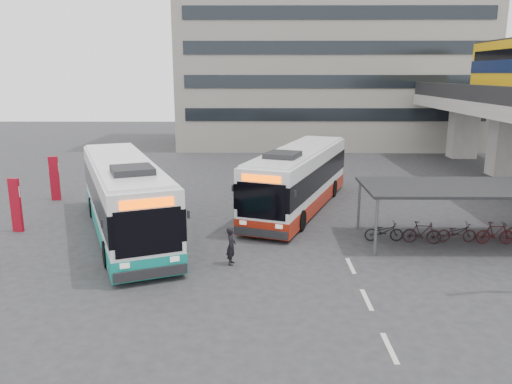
{
  "coord_description": "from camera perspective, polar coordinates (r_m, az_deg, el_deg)",
  "views": [
    {
      "loc": [
        -1.08,
        -18.31,
        7.33
      ],
      "look_at": [
        -1.23,
        4.06,
        2.0
      ],
      "focal_mm": 35.0,
      "sensor_mm": 36.0,
      "label": 1
    }
  ],
  "objects": [
    {
      "name": "ground",
      "position": [
        19.75,
        3.53,
        -8.41
      ],
      "size": [
        120.0,
        120.0,
        0.0
      ],
      "primitive_type": "plane",
      "color": "#28282B",
      "rests_on": "ground"
    },
    {
      "name": "bike_shelter",
      "position": [
        24.08,
        23.74,
        -1.92
      ],
      "size": [
        10.0,
        4.0,
        2.54
      ],
      "color": "#595B60",
      "rests_on": "ground"
    },
    {
      "name": "office_block",
      "position": [
        55.02,
        8.22,
        18.66
      ],
      "size": [
        30.0,
        15.0,
        25.0
      ],
      "primitive_type": "cube",
      "color": "gray",
      "rests_on": "ground"
    },
    {
      "name": "road_markings",
      "position": [
        17.35,
        12.53,
        -11.91
      ],
      "size": [
        0.15,
        7.6,
        0.01
      ],
      "color": "beige",
      "rests_on": "ground"
    },
    {
      "name": "bus_main",
      "position": [
        27.53,
        4.93,
        1.49
      ],
      "size": [
        6.69,
        12.32,
        3.6
      ],
      "rotation": [
        0.0,
        0.0,
        -0.35
      ],
      "color": "white",
      "rests_on": "ground"
    },
    {
      "name": "bus_teal",
      "position": [
        23.85,
        -14.78,
        -0.64
      ],
      "size": [
        7.29,
        12.68,
        3.72
      ],
      "rotation": [
        0.0,
        0.0,
        0.39
      ],
      "color": "white",
      "rests_on": "ground"
    },
    {
      "name": "pedestrian",
      "position": [
        19.64,
        -2.85,
        -6.17
      ],
      "size": [
        0.43,
        0.59,
        1.52
      ],
      "primitive_type": "imported",
      "rotation": [
        0.0,
        0.0,
        1.45
      ],
      "color": "black",
      "rests_on": "ground"
    },
    {
      "name": "sign_totem_mid",
      "position": [
        26.04,
        -25.77,
        -1.28
      ],
      "size": [
        0.56,
        0.26,
        2.58
      ],
      "rotation": [
        0.0,
        0.0,
        -0.19
      ],
      "color": "maroon",
      "rests_on": "ground"
    },
    {
      "name": "sign_totem_north",
      "position": [
        31.65,
        -22.04,
        1.51
      ],
      "size": [
        0.56,
        0.26,
        2.61
      ],
      "rotation": [
        0.0,
        0.0,
        0.19
      ],
      "color": "maroon",
      "rests_on": "ground"
    }
  ]
}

